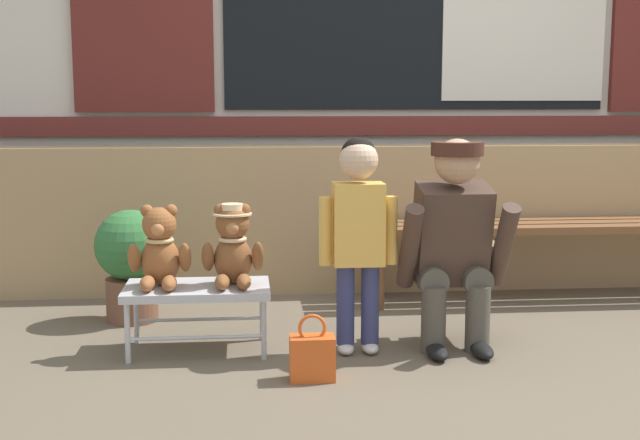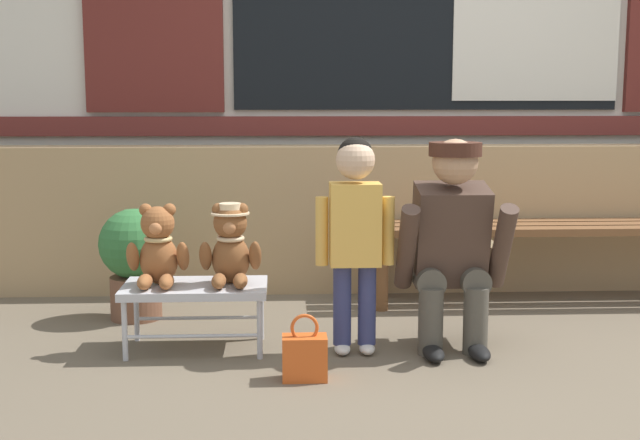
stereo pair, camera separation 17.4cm
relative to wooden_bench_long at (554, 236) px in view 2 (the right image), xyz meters
name	(u,v)px [view 2 (the right image)]	position (x,y,z in m)	size (l,w,h in m)	color
ground_plane	(496,363)	(-0.59, -1.06, -0.37)	(60.00, 60.00, 0.00)	brown
brick_low_wall	(436,218)	(-0.59, 0.37, 0.05)	(7.06, 0.25, 0.85)	tan
wooden_bench_long	(554,236)	(0.00, 0.00, 0.00)	(2.10, 0.40, 0.44)	brown
small_display_bench	(195,292)	(-1.89, -0.80, -0.11)	(0.64, 0.36, 0.30)	#BCBCC1
teddy_bear_plain	(158,249)	(-2.05, -0.80, 0.09)	(0.28, 0.26, 0.36)	#93562D
teddy_bear_with_hat	(230,246)	(-1.73, -0.80, 0.10)	(0.28, 0.27, 0.36)	brown
child_standing	(355,221)	(-1.18, -0.88, 0.22)	(0.35, 0.18, 0.96)	navy
adult_crouching	(453,244)	(-0.74, -0.84, 0.11)	(0.50, 0.49, 0.95)	#4C473D
handbag_on_ground	(305,356)	(-1.41, -1.23, -0.28)	(0.18, 0.11, 0.27)	#DB561E
potted_plant	(135,257)	(-2.25, -0.25, -0.05)	(0.36, 0.36, 0.57)	brown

